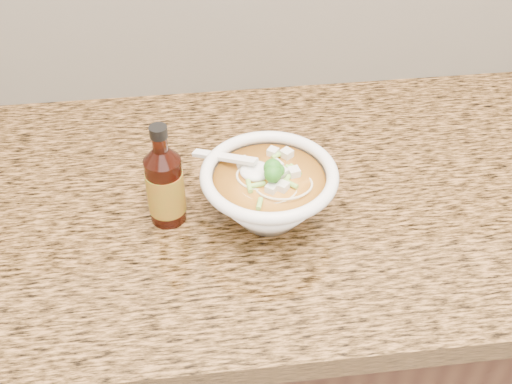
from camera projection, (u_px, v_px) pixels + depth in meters
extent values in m
cube|color=#32190F|center=(327.00, 346.00, 1.39)|extent=(4.00, 0.65, 0.86)
cube|color=olive|center=(346.00, 191.00, 1.09)|extent=(4.00, 0.68, 0.04)
cylinder|color=white|center=(269.00, 214.00, 1.01)|extent=(0.09, 0.09, 0.01)
torus|color=white|center=(269.00, 175.00, 0.96)|extent=(0.21, 0.21, 0.02)
torus|color=beige|center=(268.00, 181.00, 0.96)|extent=(0.08, 0.08, 0.00)
torus|color=beige|center=(264.00, 172.00, 0.98)|extent=(0.12, 0.12, 0.00)
torus|color=beige|center=(268.00, 173.00, 0.98)|extent=(0.12, 0.12, 0.00)
torus|color=beige|center=(259.00, 175.00, 0.98)|extent=(0.10, 0.10, 0.00)
torus|color=beige|center=(262.00, 179.00, 0.97)|extent=(0.09, 0.09, 0.00)
torus|color=beige|center=(263.00, 190.00, 0.95)|extent=(0.11, 0.11, 0.00)
torus|color=beige|center=(275.00, 180.00, 0.97)|extent=(0.07, 0.07, 0.00)
torus|color=beige|center=(267.00, 181.00, 0.98)|extent=(0.07, 0.07, 0.00)
torus|color=beige|center=(259.00, 184.00, 0.97)|extent=(0.12, 0.12, 0.00)
torus|color=beige|center=(256.00, 179.00, 0.98)|extent=(0.11, 0.11, 0.00)
cube|color=silver|center=(278.00, 172.00, 0.97)|extent=(0.02, 0.02, 0.01)
cube|color=silver|center=(288.00, 179.00, 0.95)|extent=(0.02, 0.02, 0.02)
cube|color=silver|center=(290.00, 157.00, 0.99)|extent=(0.02, 0.02, 0.02)
cube|color=silver|center=(243.00, 188.00, 0.94)|extent=(0.02, 0.02, 0.02)
cube|color=silver|center=(248.00, 156.00, 0.99)|extent=(0.02, 0.02, 0.02)
cube|color=silver|center=(266.00, 168.00, 0.97)|extent=(0.02, 0.02, 0.01)
cube|color=silver|center=(279.00, 194.00, 0.93)|extent=(0.02, 0.02, 0.01)
cube|color=silver|center=(255.00, 182.00, 0.95)|extent=(0.02, 0.02, 0.02)
cube|color=silver|center=(281.00, 194.00, 0.93)|extent=(0.02, 0.02, 0.02)
ellipsoid|color=#196014|center=(274.00, 172.00, 0.94)|extent=(0.04, 0.04, 0.03)
cylinder|color=#90D451|center=(283.00, 158.00, 0.99)|extent=(0.02, 0.02, 0.01)
cylinder|color=#90D451|center=(231.00, 173.00, 0.96)|extent=(0.01, 0.02, 0.01)
cylinder|color=#90D451|center=(302.00, 159.00, 0.99)|extent=(0.02, 0.01, 0.01)
cylinder|color=#90D451|center=(237.00, 175.00, 0.96)|extent=(0.02, 0.01, 0.01)
cylinder|color=#90D451|center=(299.00, 157.00, 0.99)|extent=(0.02, 0.01, 0.01)
cylinder|color=#90D451|center=(270.00, 205.00, 0.91)|extent=(0.02, 0.02, 0.01)
cylinder|color=#90D451|center=(259.00, 204.00, 0.91)|extent=(0.02, 0.02, 0.01)
cylinder|color=#90D451|center=(307.00, 189.00, 0.94)|extent=(0.02, 0.02, 0.01)
ellipsoid|color=white|center=(255.00, 171.00, 0.97)|extent=(0.05, 0.05, 0.02)
cube|color=white|center=(224.00, 157.00, 0.98)|extent=(0.10, 0.08, 0.03)
cylinder|color=#360E07|center=(166.00, 190.00, 0.97)|extent=(0.06, 0.06, 0.12)
cylinder|color=#360E07|center=(160.00, 143.00, 0.91)|extent=(0.02, 0.02, 0.02)
cylinder|color=black|center=(158.00, 132.00, 0.90)|extent=(0.03, 0.03, 0.02)
cylinder|color=red|center=(166.00, 191.00, 0.98)|extent=(0.06, 0.06, 0.07)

